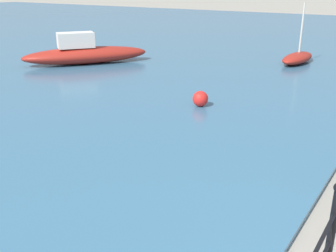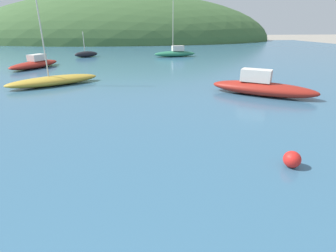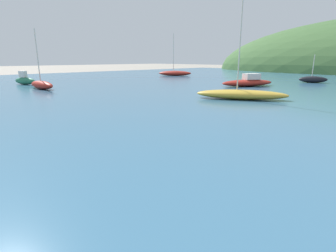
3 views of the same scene
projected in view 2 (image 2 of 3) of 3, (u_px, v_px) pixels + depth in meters
water at (119, 57)px, 30.04m from camera, size 80.00×60.00×0.10m
far_hillside at (125, 41)px, 60.98m from camera, size 67.97×37.38×20.22m
boat_white_sailboat at (86, 54)px, 28.94m from camera, size 2.69×2.01×2.68m
boat_twin_mast at (35, 64)px, 21.57m from camera, size 3.53×4.97×1.06m
boat_nearest_quay at (54, 80)px, 15.36m from camera, size 5.16×3.74×6.23m
boat_red_dinghy at (175, 53)px, 29.26m from camera, size 4.76×1.70×5.75m
boat_blue_hull at (262, 87)px, 13.12m from camera, size 4.96×4.06×1.27m
mooring_buoy at (292, 159)px, 6.47m from camera, size 0.42×0.42×0.42m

